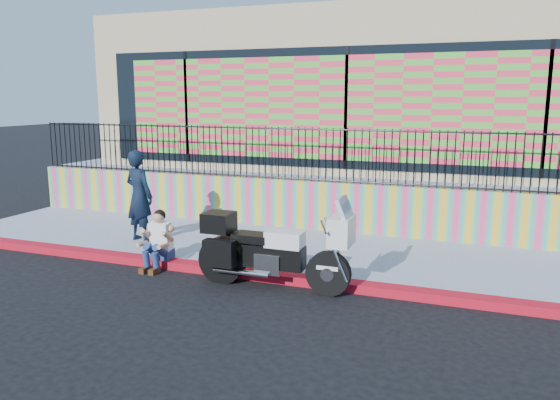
% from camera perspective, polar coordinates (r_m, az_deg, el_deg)
% --- Properties ---
extents(ground, '(90.00, 90.00, 0.00)m').
position_cam_1_polar(ground, '(9.43, 0.46, -8.56)').
color(ground, black).
rests_on(ground, ground).
extents(red_curb, '(16.00, 0.30, 0.15)m').
position_cam_1_polar(red_curb, '(9.41, 0.46, -8.13)').
color(red_curb, '#A30B15').
rests_on(red_curb, ground).
extents(sidewalk, '(16.00, 3.00, 0.15)m').
position_cam_1_polar(sidewalk, '(10.90, 3.47, -5.49)').
color(sidewalk, gray).
rests_on(sidewalk, ground).
extents(mural_wall, '(16.00, 0.20, 1.10)m').
position_cam_1_polar(mural_wall, '(12.25, 5.72, -0.70)').
color(mural_wall, '#ED3E79').
rests_on(mural_wall, sidewalk).
extents(metal_fence, '(15.80, 0.04, 1.20)m').
position_cam_1_polar(metal_fence, '(12.07, 5.82, 4.66)').
color(metal_fence, black).
rests_on(metal_fence, mural_wall).
extents(elevated_platform, '(16.00, 10.00, 1.25)m').
position_cam_1_polar(elevated_platform, '(17.17, 10.13, 2.23)').
color(elevated_platform, gray).
rests_on(elevated_platform, ground).
extents(storefront_building, '(14.00, 8.06, 4.00)m').
position_cam_1_polar(storefront_building, '(16.77, 10.29, 11.02)').
color(storefront_building, '#C7B785').
rests_on(storefront_building, elevated_platform).
extents(police_motorcycle, '(2.59, 0.86, 1.61)m').
position_cam_1_polar(police_motorcycle, '(8.95, -0.99, -5.09)').
color(police_motorcycle, black).
rests_on(police_motorcycle, ground).
extents(police_officer, '(0.78, 0.61, 1.90)m').
position_cam_1_polar(police_officer, '(11.65, -14.50, 0.43)').
color(police_officer, black).
rests_on(police_officer, sidewalk).
extents(seated_man, '(0.54, 0.71, 1.06)m').
position_cam_1_polar(seated_man, '(10.24, -12.76, -4.64)').
color(seated_man, navy).
rests_on(seated_man, ground).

